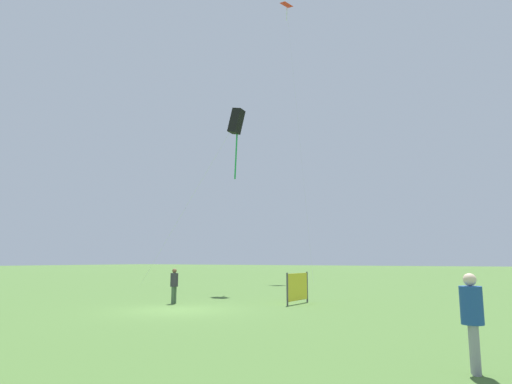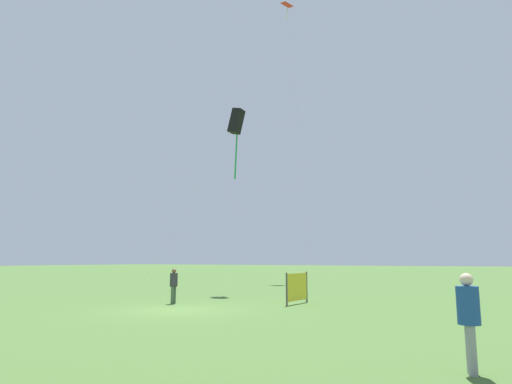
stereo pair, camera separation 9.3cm
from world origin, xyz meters
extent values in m
plane|color=#476B30|center=(0.00, 0.00, 0.00)|extent=(280.00, 280.00, 0.00)
cylinder|color=#3F593F|center=(-1.92, 1.99, 0.39)|extent=(0.14, 0.14, 0.77)
cylinder|color=#3F593F|center=(-1.90, 1.83, 0.39)|extent=(0.14, 0.14, 0.77)
cylinder|color=#2D2D33|center=(-1.91, 1.91, 1.08)|extent=(0.35, 0.35, 0.61)
sphere|color=brown|center=(-1.91, 1.91, 1.48)|extent=(0.21, 0.21, 0.21)
cylinder|color=gray|center=(11.04, -5.15, 0.42)|extent=(0.16, 0.16, 0.85)
cylinder|color=gray|center=(11.08, -5.32, 0.42)|extent=(0.16, 0.16, 0.85)
cylinder|color=#1E478C|center=(11.06, -5.24, 1.18)|extent=(0.39, 0.39, 0.67)
sphere|color=beige|center=(11.06, -5.24, 1.63)|extent=(0.23, 0.23, 0.23)
cylinder|color=silver|center=(-6.29, 25.53, 15.19)|extent=(4.29, 3.93, 30.39)
pyramid|color=red|center=(-8.41, 27.49, 30.42)|extent=(1.37, 1.23, 0.58)
cylinder|color=white|center=(-8.42, 27.49, 29.26)|extent=(0.18, 0.41, 1.65)
cylinder|color=silver|center=(-8.43, 10.43, 5.48)|extent=(10.13, 2.13, 10.97)
cube|color=black|center=(-3.37, 9.37, 10.96)|extent=(0.98, 0.74, 1.75)
cylinder|color=green|center=(-3.37, 9.37, 8.86)|extent=(0.24, 0.57, 3.59)
cylinder|color=#4C4C4C|center=(2.99, 3.71, 0.71)|extent=(0.08, 0.08, 1.42)
cylinder|color=#4C4C4C|center=(3.04, 5.75, 0.71)|extent=(0.08, 0.08, 1.42)
cube|color=yellow|center=(3.02, 4.73, 0.76)|extent=(0.08, 2.04, 1.22)
camera|label=1|loc=(11.82, -14.24, 1.99)|focal=31.22mm
camera|label=2|loc=(11.90, -14.19, 1.99)|focal=31.22mm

